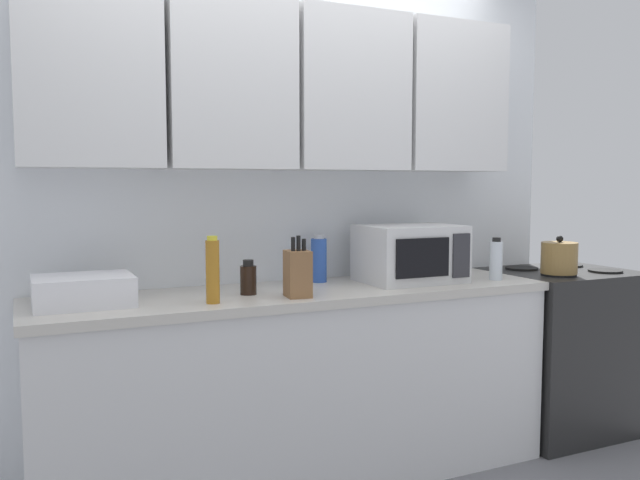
{
  "coord_description": "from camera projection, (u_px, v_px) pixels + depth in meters",
  "views": [
    {
      "loc": [
        -1.18,
        -3.06,
        1.39
      ],
      "look_at": [
        0.12,
        -0.25,
        1.12
      ],
      "focal_mm": 36.99,
      "sensor_mm": 36.0,
      "label": 1
    }
  ],
  "objects": [
    {
      "name": "knife_block",
      "position": [
        298.0,
        273.0,
        2.82
      ],
      "size": [
        0.11,
        0.13,
        0.27
      ],
      "color": "brown",
      "rests_on": "counter_run"
    },
    {
      "name": "microwave",
      "position": [
        410.0,
        254.0,
        3.26
      ],
      "size": [
        0.48,
        0.37,
        0.28
      ],
      "color": "silver",
      "rests_on": "counter_run"
    },
    {
      "name": "bottle_amber_vinegar",
      "position": [
        213.0,
        271.0,
        2.67
      ],
      "size": [
        0.06,
        0.06,
        0.28
      ],
      "color": "#AD701E",
      "rests_on": "counter_run"
    },
    {
      "name": "bottle_blue_cleaner",
      "position": [
        319.0,
        260.0,
        3.25
      ],
      "size": [
        0.08,
        0.08,
        0.23
      ],
      "color": "#2D56B7",
      "rests_on": "counter_run"
    },
    {
      "name": "wall_back_with_cabinets",
      "position": [
        281.0,
        144.0,
        3.18
      ],
      "size": [
        3.27,
        0.38,
        2.6
      ],
      "color": "white",
      "rests_on": "ground_plane"
    },
    {
      "name": "bottle_clear_tall",
      "position": [
        496.0,
        260.0,
        3.32
      ],
      "size": [
        0.06,
        0.06,
        0.21
      ],
      "color": "silver",
      "rests_on": "counter_run"
    },
    {
      "name": "counter_run",
      "position": [
        301.0,
        385.0,
        3.07
      ],
      "size": [
        2.4,
        0.63,
        0.9
      ],
      "color": "silver",
      "rests_on": "ground_plane"
    },
    {
      "name": "kettle",
      "position": [
        559.0,
        258.0,
        3.47
      ],
      "size": [
        0.19,
        0.19,
        0.2
      ],
      "color": "olive",
      "rests_on": "stove_range"
    },
    {
      "name": "bottle_soy_dark",
      "position": [
        248.0,
        279.0,
        2.89
      ],
      "size": [
        0.07,
        0.07,
        0.15
      ],
      "color": "black",
      "rests_on": "counter_run"
    },
    {
      "name": "stove_range",
      "position": [
        560.0,
        349.0,
        3.71
      ],
      "size": [
        0.76,
        0.64,
        0.91
      ],
      "color": "black",
      "rests_on": "ground_plane"
    },
    {
      "name": "dish_rack",
      "position": [
        83.0,
        291.0,
        2.63
      ],
      "size": [
        0.38,
        0.3,
        0.12
      ],
      "primitive_type": "cube",
      "color": "silver",
      "rests_on": "counter_run"
    }
  ]
}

